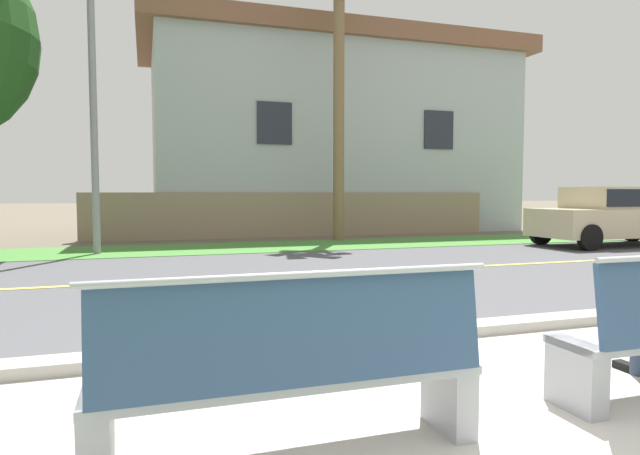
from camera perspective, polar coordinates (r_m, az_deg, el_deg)
The scene contains 12 objects.
ground_plane at distance 10.43m, azimuth -6.24°, elevation -3.96°, with size 140.00×140.00×0.00m, color #665B4C.
sidewalk_pavement at distance 3.56m, azimuth 21.29°, elevation -19.30°, with size 44.00×3.60×0.01m, color #B7B2A8.
curb_edge at distance 5.12m, azimuth 7.07°, elevation -11.38°, with size 44.00×0.30×0.11m, color #ADA89E.
street_asphalt at distance 8.98m, azimuth -4.28°, elevation -5.16°, with size 52.00×8.00×0.01m, color #515156.
road_centre_line at distance 8.98m, azimuth -4.28°, elevation -5.13°, with size 48.00×0.14×0.01m, color #E0CC4C.
far_verge_grass at distance 13.70m, azimuth -9.11°, elevation -2.13°, with size 48.00×2.80×0.02m, color #478438.
bench_left at distance 2.84m, azimuth -2.76°, elevation -15.20°, with size 2.03×0.48×1.01m.
car_beige_near at distance 16.09m, azimuth 28.70°, elevation 1.34°, with size 4.30×1.86×1.54m.
streetlamp at distance 13.61m, azimuth -22.92°, elevation 15.55°, with size 0.24×2.10×7.48m.
palm_tree_tall at distance 16.50m, azimuth 2.03°, elevation 21.90°, with size 2.09×1.98×8.16m.
garden_wall at distance 17.09m, azimuth -2.08°, elevation 1.38°, with size 13.00×0.36×1.40m, color gray.
house_across_street at distance 20.86m, azimuth 0.92°, elevation 9.67°, with size 13.82×6.91×7.03m.
Camera 1 is at (-2.11, -2.12, 1.38)m, focal length 30.20 mm.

